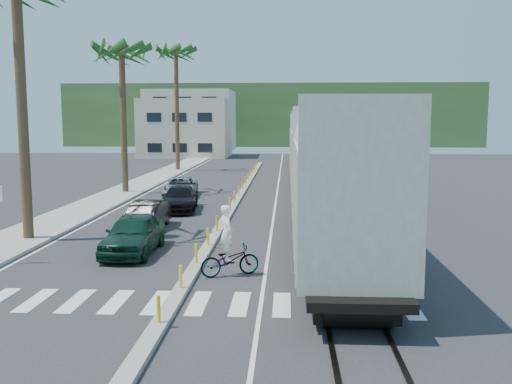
{
  "coord_description": "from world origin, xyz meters",
  "views": [
    {
      "loc": [
        3.23,
        -17.75,
        5.27
      ],
      "look_at": [
        1.82,
        7.71,
        2.0
      ],
      "focal_mm": 40.0,
      "sensor_mm": 36.0,
      "label": 1
    }
  ],
  "objects": [
    {
      "name": "car_second",
      "position": [
        -3.51,
        8.94,
        0.68
      ],
      "size": [
        1.89,
        4.29,
        1.36
      ],
      "primitive_type": "imported",
      "rotation": [
        0.0,
        0.0,
        -0.05
      ],
      "color": "black",
      "rests_on": "ground"
    },
    {
      "name": "cyclist",
      "position": [
        1.29,
        0.97,
        0.76
      ],
      "size": [
        2.24,
        2.58,
        2.42
      ],
      "rotation": [
        0.0,
        0.0,
        1.99
      ],
      "color": "#9EA0A5",
      "rests_on": "ground"
    },
    {
      "name": "car_rear",
      "position": [
        -4.14,
        20.89,
        0.64
      ],
      "size": [
        2.7,
        4.86,
        1.28
      ],
      "primitive_type": "imported",
      "rotation": [
        0.0,
        0.0,
        0.06
      ],
      "color": "#A8AAAD",
      "rests_on": "ground"
    },
    {
      "name": "crosswalk",
      "position": [
        0.0,
        -2.0,
        0.01
      ],
      "size": [
        14.0,
        2.2,
        0.01
      ],
      "primitive_type": "cube",
      "color": "silver",
      "rests_on": "ground"
    },
    {
      "name": "rails",
      "position": [
        5.0,
        28.0,
        0.03
      ],
      "size": [
        1.56,
        100.0,
        0.06
      ],
      "color": "black",
      "rests_on": "ground"
    },
    {
      "name": "palm_trees",
      "position": [
        -8.1,
        22.7,
        10.81
      ],
      "size": [
        3.5,
        37.2,
        13.75
      ],
      "color": "brown",
      "rests_on": "ground"
    },
    {
      "name": "car_lead",
      "position": [
        -2.82,
        3.98,
        0.78
      ],
      "size": [
        1.88,
        4.58,
        1.55
      ],
      "primitive_type": "imported",
      "rotation": [
        0.0,
        0.0,
        -0.0
      ],
      "color": "#103124",
      "rests_on": "ground"
    },
    {
      "name": "ground",
      "position": [
        0.0,
        0.0,
        0.0
      ],
      "size": [
        140.0,
        140.0,
        0.0
      ],
      "primitive_type": "plane",
      "color": "#28282B",
      "rests_on": "ground"
    },
    {
      "name": "median",
      "position": [
        0.0,
        19.96,
        0.09
      ],
      "size": [
        0.45,
        60.0,
        0.85
      ],
      "color": "gray",
      "rests_on": "ground"
    },
    {
      "name": "lane_markings",
      "position": [
        -2.15,
        25.0,
        0.0
      ],
      "size": [
        9.42,
        90.0,
        0.01
      ],
      "color": "silver",
      "rests_on": "ground"
    },
    {
      "name": "hillside",
      "position": [
        0.0,
        100.0,
        6.0
      ],
      "size": [
        80.0,
        20.0,
        12.0
      ],
      "primitive_type": "cube",
      "color": "#385628",
      "rests_on": "ground"
    },
    {
      "name": "buildings",
      "position": [
        -6.41,
        71.66,
        4.36
      ],
      "size": [
        38.0,
        27.0,
        10.0
      ],
      "color": "beige",
      "rests_on": "ground"
    },
    {
      "name": "sidewalk",
      "position": [
        -8.5,
        25.0,
        0.07
      ],
      "size": [
        3.0,
        90.0,
        0.15
      ],
      "primitive_type": "cube",
      "color": "gray",
      "rests_on": "ground"
    },
    {
      "name": "freight_train",
      "position": [
        5.0,
        22.81,
        2.91
      ],
      "size": [
        3.0,
        60.94,
        5.85
      ],
      "color": "#A7A499",
      "rests_on": "ground"
    },
    {
      "name": "car_third",
      "position": [
        -2.98,
        14.58,
        0.7
      ],
      "size": [
        2.96,
        5.23,
        1.4
      ],
      "primitive_type": "imported",
      "rotation": [
        0.0,
        0.0,
        0.1
      ],
      "color": "black",
      "rests_on": "ground"
    }
  ]
}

